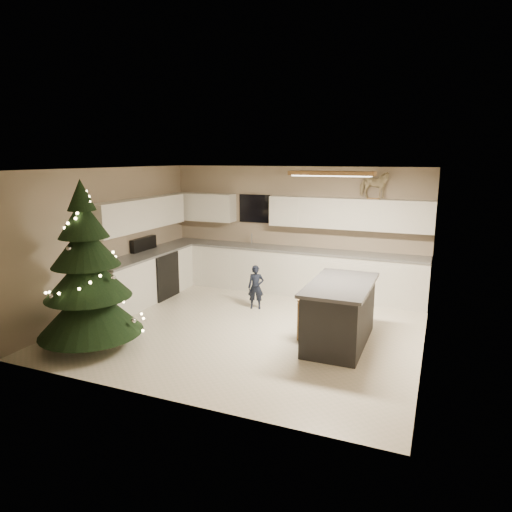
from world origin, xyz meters
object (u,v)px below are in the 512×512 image
Objects in this scene: rocking_horse at (374,185)px; christmas_tree at (88,281)px; toddler at (256,287)px; island at (340,313)px; bar_stool at (308,309)px.

christmas_tree is at bearing 147.24° from rocking_horse.
island is at bearing -48.22° from toddler.
island reaches higher than toddler.
christmas_tree is 3.09m from toddler.
bar_stool is 0.26× the size of christmas_tree.
christmas_tree reaches higher than island.
bar_stool is 3.05m from rocking_horse.
christmas_tree is at bearing -139.87° from toddler.
island reaches higher than bar_stool.
christmas_tree is 5.38m from rocking_horse.
island is 2.07× the size of toddler.
bar_stool is 0.78× the size of toddler.
toddler is at bearing 140.91° from bar_stool.
rocking_horse is (0.56, 2.42, 1.78)m from bar_stool.
island is at bearing 2.51° from bar_stool.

